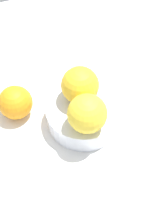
# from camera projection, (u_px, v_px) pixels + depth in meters

# --- Properties ---
(ground_plane) EXTENTS (1.10, 1.10, 0.02)m
(ground_plane) POSITION_uv_depth(u_px,v_px,m) (84.00, 122.00, 0.65)
(ground_plane) COLOR white
(fruit_bowl) EXTENTS (0.17, 0.17, 0.05)m
(fruit_bowl) POSITION_uv_depth(u_px,v_px,m) (84.00, 114.00, 0.62)
(fruit_bowl) COLOR silver
(fruit_bowl) RESTS_ON ground_plane
(orange_in_bowl_0) EXTENTS (0.08, 0.08, 0.08)m
(orange_in_bowl_0) POSITION_uv_depth(u_px,v_px,m) (87.00, 114.00, 0.54)
(orange_in_bowl_0) COLOR yellow
(orange_in_bowl_0) RESTS_ON fruit_bowl
(orange_in_bowl_1) EXTENTS (0.08, 0.08, 0.08)m
(orange_in_bowl_1) POSITION_uv_depth(u_px,v_px,m) (79.00, 86.00, 0.58)
(orange_in_bowl_1) COLOR yellow
(orange_in_bowl_1) RESTS_ON fruit_bowl
(orange_loose_0) EXTENTS (0.08, 0.08, 0.08)m
(orange_loose_0) POSITION_uv_depth(u_px,v_px,m) (16.00, 103.00, 0.62)
(orange_loose_0) COLOR orange
(orange_loose_0) RESTS_ON ground_plane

